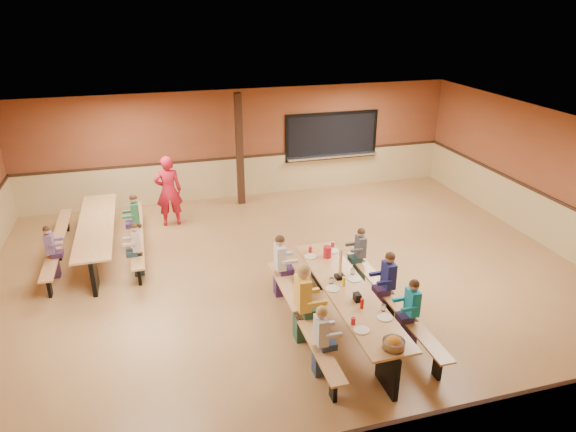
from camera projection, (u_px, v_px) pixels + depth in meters
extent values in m
plane|color=olive|center=(293.00, 280.00, 10.32)|extent=(12.00, 12.00, 0.00)
cube|color=brown|center=(243.00, 144.00, 14.15)|extent=(12.00, 0.04, 3.00)
cube|color=brown|center=(430.00, 391.00, 5.31)|extent=(12.00, 0.04, 3.00)
cube|color=brown|center=(556.00, 183.00, 11.23)|extent=(0.04, 10.00, 3.00)
cube|color=white|center=(294.00, 134.00, 9.14)|extent=(12.00, 10.00, 0.04)
cube|color=black|center=(332.00, 136.00, 14.75)|extent=(2.60, 0.06, 1.20)
cube|color=silver|center=(332.00, 156.00, 14.90)|extent=(2.70, 0.28, 0.06)
cube|color=black|center=(240.00, 150.00, 13.57)|extent=(0.18, 0.18, 3.00)
cube|color=#BC834A|center=(348.00, 291.00, 8.58)|extent=(0.75, 3.60, 0.04)
cube|color=black|center=(388.00, 368.00, 7.36)|extent=(0.08, 0.60, 0.70)
cube|color=black|center=(318.00, 267.00, 10.10)|extent=(0.08, 0.60, 0.70)
cube|color=#BC834A|center=(301.00, 313.00, 8.49)|extent=(0.26, 3.60, 0.04)
cube|color=black|center=(301.00, 324.00, 8.58)|extent=(0.06, 0.18, 0.41)
cube|color=#BC834A|center=(392.00, 298.00, 8.90)|extent=(0.26, 3.60, 0.04)
cube|color=black|center=(391.00, 309.00, 8.99)|extent=(0.06, 0.18, 0.41)
cube|color=#BC834A|center=(96.00, 224.00, 11.08)|extent=(0.75, 3.60, 0.04)
cube|color=black|center=(94.00, 274.00, 9.85)|extent=(0.08, 0.60, 0.70)
cube|color=black|center=(102.00, 213.00, 12.59)|extent=(0.08, 0.60, 0.70)
cube|color=#BC834A|center=(57.00, 241.00, 10.99)|extent=(0.26, 3.60, 0.04)
cube|color=black|center=(59.00, 250.00, 11.07)|extent=(0.06, 0.18, 0.41)
cube|color=#BC834A|center=(137.00, 232.00, 11.40)|extent=(0.26, 3.60, 0.04)
cube|color=black|center=(138.00, 241.00, 11.49)|extent=(0.06, 0.18, 0.41)
imported|color=red|center=(169.00, 191.00, 12.49)|extent=(0.66, 0.45, 1.78)
cylinder|color=#B21724|center=(327.00, 252.00, 9.61)|extent=(0.16, 0.16, 0.22)
cube|color=black|center=(357.00, 297.00, 8.25)|extent=(0.10, 0.14, 0.13)
cylinder|color=yellow|center=(344.00, 282.00, 8.66)|extent=(0.06, 0.06, 0.17)
cylinder|color=#B2140F|center=(362.00, 304.00, 8.04)|extent=(0.06, 0.06, 0.17)
cube|color=black|center=(340.00, 277.00, 8.92)|extent=(0.16, 0.16, 0.06)
cube|color=#BC834A|center=(340.00, 262.00, 8.81)|extent=(0.02, 0.09, 0.50)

